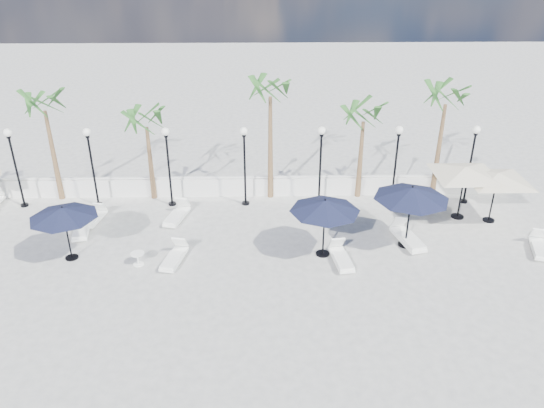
{
  "coord_description": "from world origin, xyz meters",
  "views": [
    {
      "loc": [
        0.82,
        -16.16,
        11.41
      ],
      "look_at": [
        1.2,
        3.5,
        1.5
      ],
      "focal_mm": 35.0,
      "sensor_mm": 36.0,
      "label": 1
    }
  ],
  "objects_px": {
    "lounger_4": "(177,215)",
    "lounger_1": "(95,218)",
    "lounger_2": "(81,228)",
    "parasol_navy_mid": "(412,193)",
    "lounger_6": "(341,258)",
    "lounger_3": "(174,257)",
    "lounger_5": "(408,237)",
    "parasol_navy_right": "(325,206)",
    "parasol_navy_left": "(63,213)",
    "parasol_cream_sq_a": "(498,173)",
    "parasol_cream_sq_b": "(466,167)",
    "lounger_7": "(540,247)"
  },
  "relations": [
    {
      "from": "lounger_3",
      "to": "lounger_5",
      "type": "xyz_separation_m",
      "value": [
        9.51,
        1.28,
        0.04
      ]
    },
    {
      "from": "lounger_6",
      "to": "lounger_5",
      "type": "bearing_deg",
      "value": 18.37
    },
    {
      "from": "parasol_navy_left",
      "to": "parasol_cream_sq_a",
      "type": "xyz_separation_m",
      "value": [
        17.79,
        2.77,
        0.29
      ]
    },
    {
      "from": "lounger_4",
      "to": "parasol_navy_left",
      "type": "xyz_separation_m",
      "value": [
        -3.74,
        -3.15,
        1.8
      ]
    },
    {
      "from": "lounger_4",
      "to": "lounger_7",
      "type": "height_order",
      "value": "lounger_4"
    },
    {
      "from": "lounger_1",
      "to": "lounger_5",
      "type": "height_order",
      "value": "lounger_5"
    },
    {
      "from": "lounger_2",
      "to": "lounger_3",
      "type": "height_order",
      "value": "lounger_2"
    },
    {
      "from": "parasol_navy_mid",
      "to": "parasol_cream_sq_a",
      "type": "distance_m",
      "value": 4.74
    },
    {
      "from": "lounger_1",
      "to": "lounger_3",
      "type": "bearing_deg",
      "value": -29.78
    },
    {
      "from": "lounger_6",
      "to": "parasol_navy_right",
      "type": "height_order",
      "value": "parasol_navy_right"
    },
    {
      "from": "lounger_2",
      "to": "parasol_navy_right",
      "type": "distance_m",
      "value": 10.58
    },
    {
      "from": "lounger_7",
      "to": "parasol_navy_mid",
      "type": "relative_size",
      "value": 0.63
    },
    {
      "from": "lounger_3",
      "to": "lounger_5",
      "type": "bearing_deg",
      "value": 19.91
    },
    {
      "from": "parasol_cream_sq_a",
      "to": "lounger_4",
      "type": "bearing_deg",
      "value": 178.45
    },
    {
      "from": "lounger_1",
      "to": "parasol_cream_sq_a",
      "type": "height_order",
      "value": "parasol_cream_sq_a"
    },
    {
      "from": "lounger_6",
      "to": "parasol_navy_right",
      "type": "xyz_separation_m",
      "value": [
        -0.66,
        0.63,
        1.95
      ]
    },
    {
      "from": "lounger_2",
      "to": "parasol_navy_left",
      "type": "xyz_separation_m",
      "value": [
        0.2,
        -2.04,
        1.8
      ]
    },
    {
      "from": "parasol_cream_sq_a",
      "to": "parasol_navy_left",
      "type": "bearing_deg",
      "value": -171.14
    },
    {
      "from": "lounger_7",
      "to": "lounger_6",
      "type": "bearing_deg",
      "value": -158.94
    },
    {
      "from": "lounger_4",
      "to": "lounger_1",
      "type": "bearing_deg",
      "value": -163.76
    },
    {
      "from": "lounger_7",
      "to": "parasol_navy_right",
      "type": "height_order",
      "value": "parasol_navy_right"
    },
    {
      "from": "lounger_6",
      "to": "parasol_navy_right",
      "type": "distance_m",
      "value": 2.15
    },
    {
      "from": "lounger_1",
      "to": "parasol_cream_sq_a",
      "type": "bearing_deg",
      "value": 9.28
    },
    {
      "from": "lounger_3",
      "to": "lounger_7",
      "type": "bearing_deg",
      "value": 14.12
    },
    {
      "from": "lounger_2",
      "to": "parasol_navy_right",
      "type": "bearing_deg",
      "value": -21.47
    },
    {
      "from": "lounger_3",
      "to": "lounger_1",
      "type": "bearing_deg",
      "value": 152.42
    },
    {
      "from": "lounger_5",
      "to": "parasol_navy_left",
      "type": "xyz_separation_m",
      "value": [
        -13.64,
        -0.92,
        1.77
      ]
    },
    {
      "from": "parasol_navy_left",
      "to": "parasol_cream_sq_b",
      "type": "relative_size",
      "value": 0.49
    },
    {
      "from": "lounger_4",
      "to": "lounger_2",
      "type": "bearing_deg",
      "value": -150.1
    },
    {
      "from": "lounger_7",
      "to": "parasol_cream_sq_b",
      "type": "bearing_deg",
      "value": 143.81
    },
    {
      "from": "lounger_2",
      "to": "lounger_5",
      "type": "distance_m",
      "value": 13.89
    },
    {
      "from": "lounger_4",
      "to": "parasol_cream_sq_b",
      "type": "distance_m",
      "value": 12.94
    },
    {
      "from": "lounger_3",
      "to": "parasol_navy_left",
      "type": "relative_size",
      "value": 0.72
    },
    {
      "from": "lounger_5",
      "to": "parasol_cream_sq_b",
      "type": "relative_size",
      "value": 0.42
    },
    {
      "from": "lounger_3",
      "to": "parasol_navy_right",
      "type": "xyz_separation_m",
      "value": [
        5.88,
        0.45,
        1.95
      ]
    },
    {
      "from": "lounger_1",
      "to": "lounger_5",
      "type": "xyz_separation_m",
      "value": [
        13.55,
        -2.1,
        0.06
      ]
    },
    {
      "from": "lounger_5",
      "to": "parasol_cream_sq_a",
      "type": "height_order",
      "value": "parasol_cream_sq_a"
    },
    {
      "from": "lounger_7",
      "to": "parasol_navy_left",
      "type": "height_order",
      "value": "parasol_navy_left"
    },
    {
      "from": "parasol_navy_left",
      "to": "parasol_navy_mid",
      "type": "xyz_separation_m",
      "value": [
        13.51,
        0.73,
        0.34
      ]
    },
    {
      "from": "lounger_1",
      "to": "parasol_cream_sq_b",
      "type": "height_order",
      "value": "parasol_cream_sq_b"
    },
    {
      "from": "lounger_3",
      "to": "lounger_4",
      "type": "bearing_deg",
      "value": 108.56
    },
    {
      "from": "lounger_6",
      "to": "parasol_navy_mid",
      "type": "distance_m",
      "value": 3.78
    },
    {
      "from": "parasol_navy_left",
      "to": "parasol_cream_sq_a",
      "type": "bearing_deg",
      "value": 8.86
    },
    {
      "from": "parasol_cream_sq_a",
      "to": "parasol_navy_mid",
      "type": "bearing_deg",
      "value": -154.51
    },
    {
      "from": "lounger_5",
      "to": "lounger_6",
      "type": "distance_m",
      "value": 3.31
    },
    {
      "from": "parasol_navy_right",
      "to": "parasol_cream_sq_b",
      "type": "xyz_separation_m",
      "value": [
        6.48,
        3.05,
        0.29
      ]
    },
    {
      "from": "lounger_6",
      "to": "parasol_navy_left",
      "type": "xyz_separation_m",
      "value": [
        -10.67,
        0.54,
        1.81
      ]
    },
    {
      "from": "lounger_6",
      "to": "lounger_4",
      "type": "bearing_deg",
      "value": 144.25
    },
    {
      "from": "lounger_4",
      "to": "parasol_cream_sq_b",
      "type": "relative_size",
      "value": 0.38
    },
    {
      "from": "lounger_2",
      "to": "parasol_navy_mid",
      "type": "height_order",
      "value": "parasol_navy_mid"
    }
  ]
}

